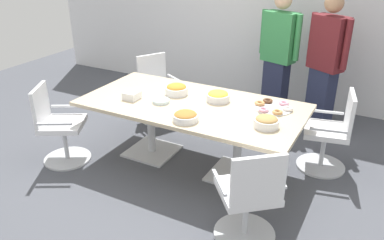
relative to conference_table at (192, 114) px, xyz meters
name	(u,v)px	position (x,y,z in m)	size (l,w,h in m)	color
ground_plane	(192,163)	(0.00, 0.00, -0.63)	(10.00, 10.00, 0.01)	#4C4F56
back_wall	(267,10)	(0.00, 2.40, 0.77)	(8.00, 0.10, 2.80)	white
conference_table	(192,114)	(0.00, 0.00, 0.00)	(2.40, 1.20, 0.75)	#CCB793
office_chair_0	(330,136)	(1.38, 0.63, -0.22)	(0.64, 0.64, 0.91)	silver
office_chair_1	(157,92)	(-1.02, 0.87, -0.22)	(0.74, 0.74, 0.91)	silver
office_chair_2	(58,129)	(-1.38, -0.65, -0.22)	(0.73, 0.73, 0.91)	silver
office_chair_3	(249,200)	(1.01, -0.89, -0.22)	(0.76, 0.76, 0.91)	silver
person_standing_0	(278,55)	(0.43, 1.70, 0.30)	(0.61, 0.34, 1.76)	#232842
person_standing_1	(325,63)	(1.08, 1.59, 0.31)	(0.57, 0.41, 1.79)	#232842
snack_bowl_chips_yellow	(218,96)	(0.22, 0.20, 0.18)	(0.26, 0.26, 0.12)	white
snack_bowl_cookies	(266,121)	(0.89, -0.18, 0.18)	(0.24, 0.24, 0.11)	white
snack_bowl_pretzels	(185,116)	(0.15, -0.42, 0.17)	(0.26, 0.26, 0.09)	white
snack_bowl_chips_orange	(177,89)	(-0.29, 0.16, 0.18)	(0.26, 0.26, 0.12)	white
donut_platter	(273,107)	(0.82, 0.27, 0.14)	(0.41, 0.40, 0.04)	white
plate_stack	(161,101)	(-0.31, -0.14, 0.14)	(0.19, 0.19, 0.04)	white
napkin_pile	(132,95)	(-0.65, -0.20, 0.17)	(0.16, 0.16, 0.08)	white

